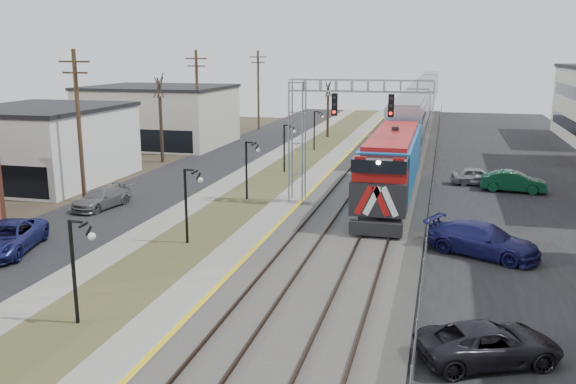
% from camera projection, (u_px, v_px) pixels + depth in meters
% --- Properties ---
extents(street_west, '(7.00, 120.00, 0.04)m').
position_uv_depth(street_west, '(186.00, 175.00, 49.75)').
color(street_west, black).
rests_on(street_west, ground).
extents(sidewalk, '(2.00, 120.00, 0.08)m').
position_uv_depth(sidewalk, '(238.00, 177.00, 48.66)').
color(sidewalk, gray).
rests_on(sidewalk, ground).
extents(grass_median, '(4.00, 120.00, 0.06)m').
position_uv_depth(grass_median, '(275.00, 179.00, 47.94)').
color(grass_median, '#454826').
rests_on(grass_median, ground).
extents(platform, '(2.00, 120.00, 0.24)m').
position_uv_depth(platform, '(312.00, 180.00, 47.19)').
color(platform, gray).
rests_on(platform, ground).
extents(ballast_bed, '(8.00, 120.00, 0.20)m').
position_uv_depth(ballast_bed, '(376.00, 184.00, 45.99)').
color(ballast_bed, '#595651').
rests_on(ballast_bed, ground).
extents(parking_lot, '(16.00, 120.00, 0.04)m').
position_uv_depth(parking_lot, '(546.00, 194.00, 43.11)').
color(parking_lot, black).
rests_on(parking_lot, ground).
extents(platform_edge, '(0.24, 120.00, 0.01)m').
position_uv_depth(platform_edge, '(323.00, 179.00, 46.95)').
color(platform_edge, gold).
rests_on(platform_edge, platform).
extents(track_near, '(1.58, 120.00, 0.15)m').
position_uv_depth(track_near, '(350.00, 180.00, 46.43)').
color(track_near, '#2D2119').
rests_on(track_near, ballast_bed).
extents(track_far, '(1.58, 120.00, 0.15)m').
position_uv_depth(track_far, '(397.00, 182.00, 45.59)').
color(track_far, '#2D2119').
rests_on(track_far, ballast_bed).
extents(train, '(3.00, 108.65, 5.33)m').
position_uv_depth(train, '(421.00, 103.00, 84.40)').
color(train, '#1567AF').
rests_on(train, ground).
extents(signal_gantry, '(9.00, 1.07, 8.15)m').
position_uv_depth(signal_gantry, '(323.00, 120.00, 38.82)').
color(signal_gantry, gray).
rests_on(signal_gantry, ground).
extents(lampposts, '(0.14, 62.14, 4.00)m').
position_uv_depth(lampposts, '(188.00, 205.00, 31.72)').
color(lampposts, black).
rests_on(lampposts, ground).
extents(utility_poles, '(0.28, 80.28, 10.00)m').
position_uv_depth(utility_poles, '(79.00, 127.00, 39.92)').
color(utility_poles, '#4C3823').
rests_on(utility_poles, ground).
extents(fence, '(0.04, 120.00, 1.60)m').
position_uv_depth(fence, '(434.00, 177.00, 44.82)').
color(fence, gray).
rests_on(fence, ground).
extents(bare_trees, '(12.30, 42.30, 5.95)m').
position_uv_depth(bare_trees, '(191.00, 135.00, 53.13)').
color(bare_trees, '#382D23').
rests_on(bare_trees, ground).
extents(car_lot_c, '(5.11, 3.82, 1.29)m').
position_uv_depth(car_lot_c, '(489.00, 344.00, 19.52)').
color(car_lot_c, black).
rests_on(car_lot_c, ground).
extents(car_lot_d, '(5.95, 4.35, 1.60)m').
position_uv_depth(car_lot_d, '(483.00, 240.00, 29.79)').
color(car_lot_d, '#15164C').
rests_on(car_lot_d, ground).
extents(car_lot_e, '(3.98, 1.86, 1.32)m').
position_uv_depth(car_lot_e, '(478.00, 177.00, 45.66)').
color(car_lot_e, gray).
rests_on(car_lot_e, ground).
extents(car_lot_f, '(4.61, 1.96, 1.48)m').
position_uv_depth(car_lot_f, '(513.00, 182.00, 43.46)').
color(car_lot_f, '#0D4226').
rests_on(car_lot_f, ground).
extents(car_street_a, '(3.84, 5.89, 1.51)m').
position_uv_depth(car_street_a, '(7.00, 239.00, 30.25)').
color(car_street_a, navy).
rests_on(car_street_a, ground).
extents(car_street_b, '(2.57, 4.68, 1.29)m').
position_uv_depth(car_street_b, '(102.00, 199.00, 38.95)').
color(car_street_b, slate).
rests_on(car_street_b, ground).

